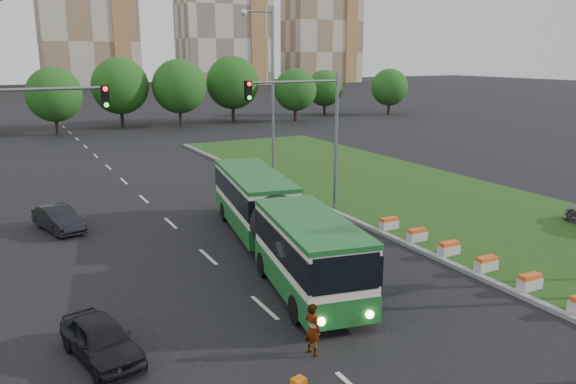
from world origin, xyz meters
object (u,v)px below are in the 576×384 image
car_left_near (101,340)px  car_left_far (58,219)px  traffic_mast_left (14,144)px  traffic_mast_median (312,122)px  articulated_bus (272,221)px  pedestrian (313,329)px

car_left_near → car_left_far: car_left_far is taller
traffic_mast_left → car_left_near: (1.48, -9.92, -4.71)m
traffic_mast_median → car_left_far: traffic_mast_median is taller
traffic_mast_left → car_left_far: (1.81, 4.42, -4.70)m
traffic_mast_median → traffic_mast_left: same height
car_left_near → articulated_bus: bearing=21.1°
traffic_mast_median → articulated_bus: traffic_mast_median is taller
traffic_mast_left → traffic_mast_median: bearing=3.8°
car_left_near → pedestrian: 6.42m
car_left_far → traffic_mast_left: bearing=-128.7°
traffic_mast_median → car_left_far: size_ratio=2.03×
traffic_mast_median → traffic_mast_left: bearing=-176.2°
pedestrian → car_left_far: bearing=5.9°
traffic_mast_left → pedestrian: size_ratio=4.76×
traffic_mast_median → pedestrian: size_ratio=4.76×
traffic_mast_median → traffic_mast_left: 15.19m
traffic_mast_median → pedestrian: bearing=-120.0°
traffic_mast_left → car_left_far: traffic_mast_left is taller
car_left_near → car_left_far: bearing=76.3°
traffic_mast_left → car_left_near: traffic_mast_left is taller
articulated_bus → car_left_far: (-8.25, 8.64, -1.01)m
car_left_near → pedestrian: pedestrian is taller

